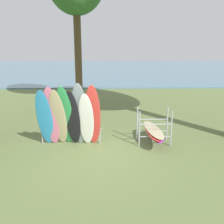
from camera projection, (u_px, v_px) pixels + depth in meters
name	position (u px, v px, depth m)	size (l,w,h in m)	color
ground_plane	(96.00, 153.00, 8.36)	(80.00, 80.00, 0.00)	olive
lake_water	(103.00, 68.00, 38.04)	(80.00, 36.00, 0.10)	slate
leaning_board_pile	(69.00, 117.00, 8.68)	(2.23, 0.93, 2.27)	#2D8ED1
board_storage_rack	(153.00, 131.00, 9.14)	(1.15, 2.13, 1.25)	#9EA0A5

